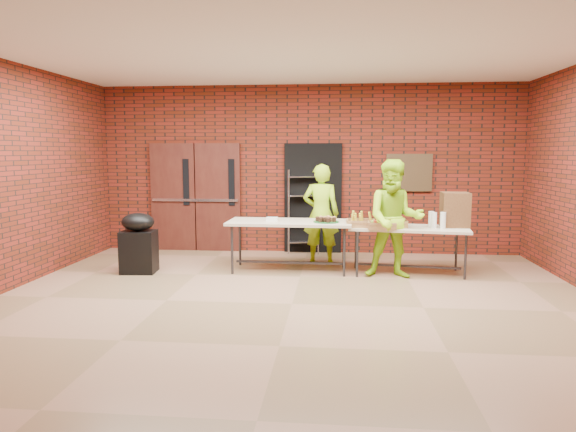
{
  "coord_description": "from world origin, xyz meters",
  "views": [
    {
      "loc": [
        0.56,
        -6.35,
        1.93
      ],
      "look_at": [
        -0.18,
        1.4,
        0.96
      ],
      "focal_mm": 32.0,
      "sensor_mm": 36.0,
      "label": 1
    }
  ],
  "objects_px": {
    "coffee_dispenser": "(455,210)",
    "volunteer_man": "(395,219)",
    "table_left": "(290,225)",
    "volunteer_woman": "(321,214)",
    "wire_rack": "(304,212)",
    "table_right": "(409,231)",
    "covered_grill": "(139,243)"
  },
  "relations": [
    {
      "from": "coffee_dispenser",
      "to": "volunteer_man",
      "type": "relative_size",
      "value": 0.3
    },
    {
      "from": "table_left",
      "to": "volunteer_woman",
      "type": "height_order",
      "value": "volunteer_woman"
    },
    {
      "from": "coffee_dispenser",
      "to": "volunteer_woman",
      "type": "xyz_separation_m",
      "value": [
        -2.13,
        0.62,
        -0.16
      ]
    },
    {
      "from": "wire_rack",
      "to": "volunteer_woman",
      "type": "relative_size",
      "value": 0.93
    },
    {
      "from": "table_right",
      "to": "covered_grill",
      "type": "bearing_deg",
      "value": -168.65
    },
    {
      "from": "covered_grill",
      "to": "table_right",
      "type": "bearing_deg",
      "value": -0.78
    },
    {
      "from": "table_left",
      "to": "volunteer_woman",
      "type": "xyz_separation_m",
      "value": [
        0.49,
        0.67,
        0.11
      ]
    },
    {
      "from": "table_left",
      "to": "volunteer_man",
      "type": "distance_m",
      "value": 1.68
    },
    {
      "from": "table_right",
      "to": "volunteer_woman",
      "type": "xyz_separation_m",
      "value": [
        -1.41,
        0.71,
        0.17
      ]
    },
    {
      "from": "table_left",
      "to": "coffee_dispenser",
      "type": "relative_size",
      "value": 3.68
    },
    {
      "from": "covered_grill",
      "to": "volunteer_man",
      "type": "xyz_separation_m",
      "value": [
        4.05,
        0.06,
        0.43
      ]
    },
    {
      "from": "table_left",
      "to": "wire_rack",
      "type": "bearing_deg",
      "value": 85.9
    },
    {
      "from": "volunteer_woman",
      "to": "volunteer_man",
      "type": "bearing_deg",
      "value": 142.61
    },
    {
      "from": "coffee_dispenser",
      "to": "volunteer_woman",
      "type": "distance_m",
      "value": 2.23
    },
    {
      "from": "volunteer_woman",
      "to": "volunteer_man",
      "type": "distance_m",
      "value": 1.52
    },
    {
      "from": "wire_rack",
      "to": "covered_grill",
      "type": "bearing_deg",
      "value": -155.79
    },
    {
      "from": "table_right",
      "to": "volunteer_woman",
      "type": "distance_m",
      "value": 1.59
    },
    {
      "from": "wire_rack",
      "to": "coffee_dispenser",
      "type": "xyz_separation_m",
      "value": [
        2.49,
        -1.41,
        0.23
      ]
    },
    {
      "from": "table_left",
      "to": "coffee_dispenser",
      "type": "distance_m",
      "value": 2.64
    },
    {
      "from": "wire_rack",
      "to": "table_left",
      "type": "distance_m",
      "value": 1.46
    },
    {
      "from": "wire_rack",
      "to": "table_left",
      "type": "bearing_deg",
      "value": -106.7
    },
    {
      "from": "covered_grill",
      "to": "table_left",
      "type": "bearing_deg",
      "value": 3.54
    },
    {
      "from": "table_left",
      "to": "table_right",
      "type": "xyz_separation_m",
      "value": [
        1.9,
        -0.04,
        -0.06
      ]
    },
    {
      "from": "wire_rack",
      "to": "volunteer_man",
      "type": "xyz_separation_m",
      "value": [
        1.51,
        -1.76,
        0.11
      ]
    },
    {
      "from": "volunteer_woman",
      "to": "table_left",
      "type": "bearing_deg",
      "value": 56.5
    },
    {
      "from": "wire_rack",
      "to": "covered_grill",
      "type": "height_order",
      "value": "wire_rack"
    },
    {
      "from": "table_right",
      "to": "volunteer_woman",
      "type": "relative_size",
      "value": 1.11
    },
    {
      "from": "covered_grill",
      "to": "volunteer_woman",
      "type": "height_order",
      "value": "volunteer_woman"
    },
    {
      "from": "coffee_dispenser",
      "to": "volunteer_woman",
      "type": "relative_size",
      "value": 0.32
    },
    {
      "from": "volunteer_man",
      "to": "table_right",
      "type": "bearing_deg",
      "value": 49.13
    },
    {
      "from": "volunteer_man",
      "to": "wire_rack",
      "type": "bearing_deg",
      "value": 133.41
    },
    {
      "from": "table_right",
      "to": "volunteer_man",
      "type": "height_order",
      "value": "volunteer_man"
    }
  ]
}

